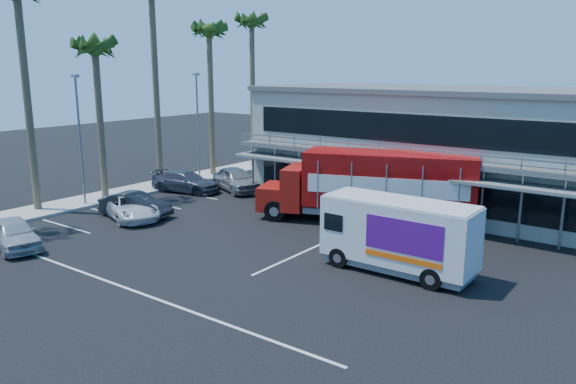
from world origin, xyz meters
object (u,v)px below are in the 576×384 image
Objects in this scene: white_van at (398,235)px; parked_car_a at (14,233)px; red_truck at (374,184)px; parked_car_b at (136,205)px.

parked_car_a is at bearing -153.56° from white_van.
red_truck is 1.88× the size of white_van.
red_truck reaches higher than parked_car_b.
white_van is at bearing -101.36° from parked_car_b.
parked_car_a is at bearing -149.35° from red_truck.
parked_car_b is at bearing -168.93° from red_truck.
white_van is 16.24m from parked_car_b.
parked_car_a is (-11.73, -14.22, -1.47)m from red_truck.
parked_car_a is 7.20m from parked_car_b.
parked_car_b is (-16.20, -0.80, -0.96)m from white_van.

